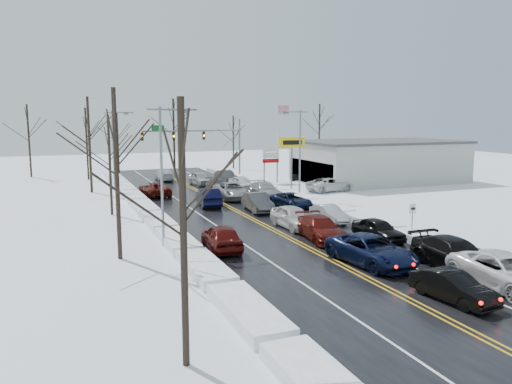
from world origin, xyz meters
name	(u,v)px	position (x,y,z in m)	size (l,w,h in m)	color
ground	(260,223)	(0.00, 0.00, 0.00)	(160.00, 160.00, 0.00)	white
road_surface	(251,219)	(0.00, 2.00, 0.01)	(14.00, 84.00, 0.01)	black
snow_bank_left	(159,226)	(-7.60, 2.00, 0.00)	(1.85, 72.00, 0.57)	white
snow_bank_right	(331,212)	(7.60, 2.00, 0.00)	(1.85, 72.00, 0.57)	white
traffic_signal_mast	(203,139)	(3.45, 27.99, 5.48)	(13.28, 0.39, 8.00)	slate
tires_plus_sign	(292,146)	(10.50, 15.99, 4.99)	(3.20, 0.34, 6.00)	slate
used_vehicles_sign	(271,157)	(10.50, 22.00, 3.32)	(2.20, 0.22, 4.65)	slate
speed_limit_sign	(412,214)	(8.20, -8.00, 1.63)	(0.55, 0.09, 2.35)	slate
flagpole	(278,133)	(15.17, 30.00, 5.93)	(1.87, 1.20, 10.00)	silver
dealership_building	(379,161)	(23.98, 18.00, 2.66)	(20.40, 12.40, 5.30)	#B0B0AB
streetlight_ne	(298,147)	(8.30, 10.00, 5.31)	(3.20, 0.25, 9.00)	slate
streetlight_sw	(165,165)	(-8.30, -4.00, 5.31)	(3.20, 0.25, 9.00)	slate
streetlight_nw	(115,143)	(-8.30, 24.00, 5.31)	(3.20, 0.25, 9.00)	slate
tree_left_a	(182,182)	(-11.00, -20.00, 6.29)	(3.60, 3.60, 9.00)	#2D231C
tree_left_b	(115,141)	(-11.50, -6.00, 6.99)	(4.00, 4.00, 10.00)	#2D231C
tree_left_c	(109,146)	(-10.50, 8.00, 5.94)	(3.40, 3.40, 8.50)	#2D231C
tree_left_d	(89,126)	(-11.20, 22.00, 7.33)	(4.20, 4.20, 10.50)	#2D231C
tree_left_e	(86,130)	(-10.80, 34.00, 6.64)	(3.80, 3.80, 9.50)	#2D231C
tree_far_a	(28,126)	(-18.00, 40.00, 6.99)	(4.00, 4.00, 10.00)	#2D231C
tree_far_b	(117,130)	(-6.00, 41.00, 6.29)	(3.60, 3.60, 9.00)	#2D231C
tree_far_c	(174,121)	(2.00, 39.00, 7.68)	(4.40, 4.40, 11.00)	#2D231C
tree_far_d	(233,132)	(12.00, 40.50, 5.94)	(3.40, 3.40, 8.50)	#2D231C
tree_far_e	(319,122)	(28.00, 41.00, 7.33)	(4.20, 4.20, 10.50)	#2D231C
queued_car_1	(452,301)	(1.76, -18.76, 0.00)	(1.45, 4.15, 1.37)	black
queued_car_2	(371,264)	(1.67, -12.51, 0.00)	(2.74, 5.95, 1.65)	black
queued_car_3	(320,239)	(1.85, -6.31, 0.00)	(2.19, 5.40, 1.57)	#4F0F0A
queued_car_4	(293,228)	(1.68, -2.43, 0.00)	(1.99, 4.94, 1.68)	silver
queued_car_5	(257,211)	(1.69, 4.80, 0.00)	(1.72, 4.94, 1.63)	#3E4144
queued_car_6	(232,199)	(1.87, 12.10, 0.00)	(2.77, 6.00, 1.67)	gray
queued_car_7	(217,192)	(1.71, 16.74, 0.00)	(2.04, 5.03, 1.46)	#424547
queued_car_8	(201,185)	(1.63, 23.18, 0.00)	(1.91, 4.75, 1.62)	#ADB0B6
queued_car_10	(506,289)	(5.42, -18.43, 0.00)	(2.83, 6.15, 1.71)	white
queued_car_11	(454,269)	(5.44, -15.01, 0.00)	(2.37, 5.82, 1.69)	black
queued_car_12	(378,240)	(5.44, -7.93, 0.00)	(1.74, 4.32, 1.47)	black
queued_car_13	(329,222)	(5.29, -1.57, 0.00)	(1.43, 4.11, 1.35)	silver
queued_car_14	(291,207)	(5.34, 5.41, 0.00)	(2.22, 4.82, 1.34)	black
queued_car_15	(265,198)	(5.12, 11.19, 0.00)	(2.28, 5.60, 1.62)	#95979C
queued_car_16	(242,189)	(5.09, 17.91, 0.00)	(1.78, 4.43, 1.51)	white
queued_car_17	(226,182)	(5.30, 24.34, 0.00)	(1.62, 4.66, 1.54)	#3F4244
oncoming_car_0	(209,206)	(-1.55, 9.04, 0.00)	(1.78, 5.10, 1.68)	black
oncoming_car_1	(155,196)	(-5.19, 16.77, 0.00)	(2.48, 5.37, 1.49)	#54120B
oncoming_car_2	(164,180)	(-1.61, 29.33, 0.00)	(2.03, 5.00, 1.45)	silver
oncoming_car_3	(222,250)	(-5.27, -6.31, 0.00)	(1.96, 4.87, 1.66)	#4D0D0A
parked_car_0	(330,191)	(13.80, 12.80, 0.00)	(2.54, 5.51, 1.53)	white
parked_car_1	(333,185)	(16.87, 17.29, 0.00)	(2.26, 5.56, 1.61)	#3C3E41
parked_car_2	(306,182)	(14.90, 20.81, 0.00)	(1.96, 4.88, 1.66)	black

